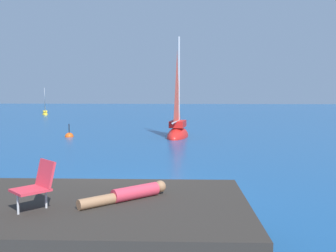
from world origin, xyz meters
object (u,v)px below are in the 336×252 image
at_px(beach_chair, 37,183).
at_px(marker_buoy, 69,137).
at_px(person_sunbather, 129,194).
at_px(sailboat_near, 178,131).
at_px(sailboat_far, 45,113).

distance_m(beach_chair, marker_buoy, 19.06).
xyz_separation_m(person_sunbather, beach_chair, (-1.40, -0.63, 0.33)).
distance_m(sailboat_near, beach_chair, 18.71).
height_order(sailboat_far, person_sunbather, sailboat_far).
relative_size(sailboat_near, marker_buoy, 6.26).
xyz_separation_m(sailboat_near, person_sunbather, (-0.41, -17.96, 0.75)).
bearing_deg(sailboat_near, sailboat_far, 45.25).
bearing_deg(person_sunbather, beach_chair, -16.77).
bearing_deg(marker_buoy, beach_chair, -74.08).
height_order(sailboat_near, sailboat_far, sailboat_near).
height_order(sailboat_near, beach_chair, sailboat_near).
distance_m(sailboat_near, person_sunbather, 17.98).
bearing_deg(beach_chair, person_sunbather, 157.28).
relative_size(sailboat_far, marker_buoy, 3.28).
xyz_separation_m(sailboat_near, marker_buoy, (-7.02, -0.32, -0.38)).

